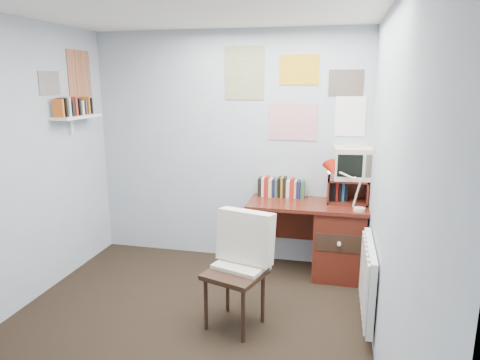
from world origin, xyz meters
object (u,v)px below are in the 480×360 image
(desk, at_px, (333,238))
(crt_tv, at_px, (352,161))
(desk_chair, at_px, (235,274))
(tv_riser, at_px, (347,190))
(desk_lamp, at_px, (360,190))
(wall_shelf, at_px, (77,117))
(radiator, at_px, (368,279))

(desk, bearing_deg, crt_tv, 41.35)
(desk_chair, relative_size, tv_riser, 2.29)
(desk_lamp, bearing_deg, desk, 147.89)
(desk, relative_size, crt_tv, 3.30)
(desk_chair, xyz_separation_m, tv_riser, (0.88, 1.26, 0.43))
(desk_lamp, xyz_separation_m, wall_shelf, (-2.80, -0.21, 0.66))
(desk, distance_m, radiator, 0.97)
(desk_chair, xyz_separation_m, crt_tv, (0.91, 1.28, 0.72))
(tv_riser, relative_size, radiator, 0.50)
(crt_tv, bearing_deg, radiator, -88.70)
(desk, xyz_separation_m, wall_shelf, (-2.57, -0.38, 1.21))
(desk_chair, height_order, desk_lamp, desk_lamp)
(desk, xyz_separation_m, desk_lamp, (0.23, -0.17, 0.56))
(desk, relative_size, wall_shelf, 1.94)
(desk, height_order, crt_tv, crt_tv)
(desk, relative_size, radiator, 1.50)
(crt_tv, height_order, radiator, crt_tv)
(desk_lamp, height_order, crt_tv, crt_tv)
(radiator, bearing_deg, wall_shelf, 169.11)
(desk_lamp, height_order, radiator, desk_lamp)
(desk_lamp, bearing_deg, radiator, -80.84)
(tv_riser, bearing_deg, radiator, -80.72)
(desk_lamp, xyz_separation_m, tv_riser, (-0.11, 0.28, -0.08))
(desk_lamp, distance_m, radiator, 0.93)
(desk_chair, distance_m, wall_shelf, 2.29)
(desk, relative_size, desk_lamp, 2.98)
(desk_lamp, height_order, tv_riser, desk_lamp)
(desk, distance_m, desk_chair, 1.38)
(wall_shelf, bearing_deg, crt_tv, 10.62)
(crt_tv, relative_size, wall_shelf, 0.59)
(desk_lamp, relative_size, crt_tv, 1.11)
(tv_riser, xyz_separation_m, radiator, (0.17, -1.04, -0.47))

